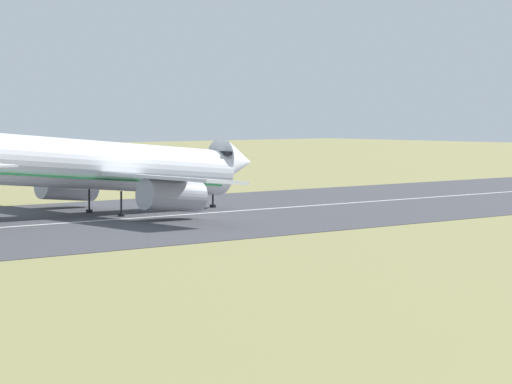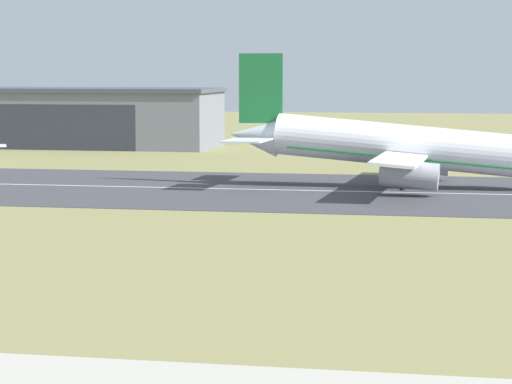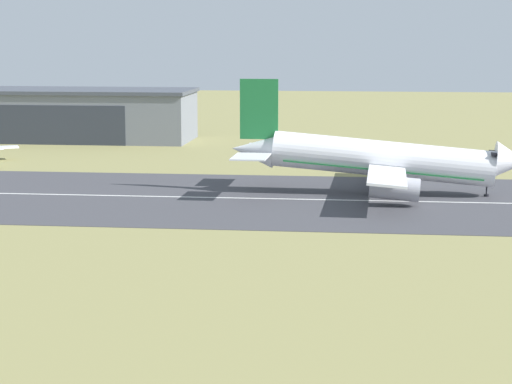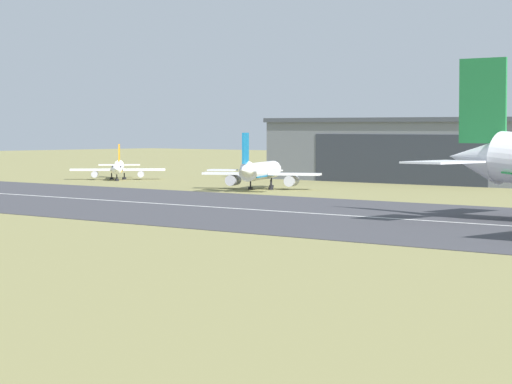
# 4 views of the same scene
# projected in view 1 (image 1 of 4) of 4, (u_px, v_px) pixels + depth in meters

# --- Properties ---
(ground_plane) EXTENTS (733.64, 733.64, 0.00)m
(ground_plane) POSITION_uv_depth(u_px,v_px,m) (243.00, 326.00, 72.26)
(ground_plane) COLOR olive
(airplane_landing) EXTENTS (50.17, 47.44, 19.39)m
(airplane_landing) POSITION_uv_depth(u_px,v_px,m) (100.00, 167.00, 149.46)
(airplane_landing) COLOR white
(airplane_landing) RESTS_ON ground_plane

